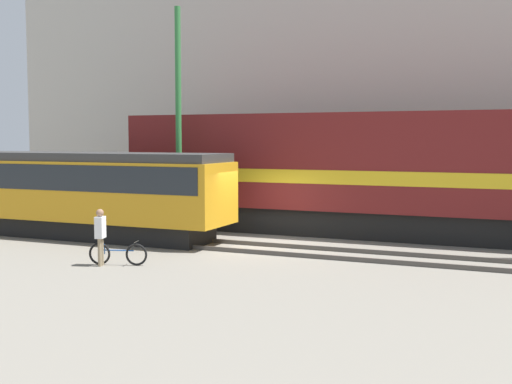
{
  "coord_description": "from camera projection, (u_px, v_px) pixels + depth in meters",
  "views": [
    {
      "loc": [
        8.3,
        -19.91,
        3.62
      ],
      "look_at": [
        -0.21,
        0.08,
        1.8
      ],
      "focal_mm": 45.0,
      "sensor_mm": 36.0,
      "label": 1
    }
  ],
  "objects": [
    {
      "name": "ground_plane",
      "position": [
        261.0,
        245.0,
        21.79
      ],
      "size": [
        120.0,
        120.0,
        0.0
      ],
      "primitive_type": "plane",
      "color": "slate"
    },
    {
      "name": "track_far",
      "position": [
        296.0,
        229.0,
        25.05
      ],
      "size": [
        60.0,
        1.51,
        0.14
      ],
      "color": "#47423D",
      "rests_on": "ground"
    },
    {
      "name": "streetcar",
      "position": [
        75.0,
        189.0,
        23.54
      ],
      "size": [
        12.04,
        2.54,
        3.11
      ],
      "color": "black",
      "rests_on": "ground"
    },
    {
      "name": "bicycle",
      "position": [
        118.0,
        254.0,
        18.31
      ],
      "size": [
        1.68,
        0.63,
        0.7
      ],
      "color": "black",
      "rests_on": "ground"
    },
    {
      "name": "track_near",
      "position": [
        250.0,
        247.0,
        20.94
      ],
      "size": [
        60.0,
        1.5,
        0.14
      ],
      "color": "#47423D",
      "rests_on": "ground"
    },
    {
      "name": "building_backdrop",
      "position": [
        348.0,
        67.0,
        31.34
      ],
      "size": [
        34.68,
        6.0,
        14.25
      ],
      "color": "#B7B2A8",
      "rests_on": "ground"
    },
    {
      "name": "utility_pole_left",
      "position": [
        179.0,
        121.0,
        24.18
      ],
      "size": [
        0.22,
        0.22,
        8.52
      ],
      "color": "#2D7238",
      "rests_on": "ground"
    },
    {
      "name": "freight_locomotive",
      "position": [
        365.0,
        171.0,
        23.79
      ],
      "size": [
        18.53,
        3.04,
        5.14
      ],
      "color": "black",
      "rests_on": "ground"
    },
    {
      "name": "person",
      "position": [
        100.0,
        232.0,
        18.17
      ],
      "size": [
        0.31,
        0.41,
        1.63
      ],
      "color": "#8C7A5B",
      "rests_on": "ground"
    }
  ]
}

